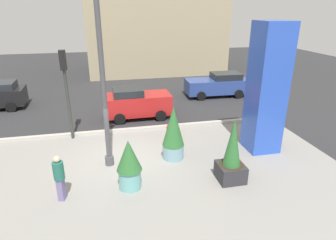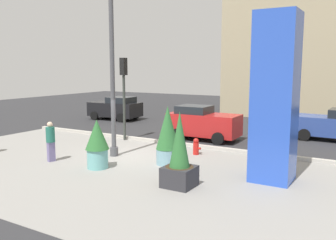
{
  "view_description": "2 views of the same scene",
  "coord_description": "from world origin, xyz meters",
  "px_view_note": "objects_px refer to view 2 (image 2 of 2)",
  "views": [
    {
      "loc": [
        -0.44,
        -11.21,
        6.18
      ],
      "look_at": [
        2.17,
        0.71,
        1.42
      ],
      "focal_mm": 30.97,
      "sensor_mm": 36.0,
      "label": 1
    },
    {
      "loc": [
        9.35,
        -12.43,
        3.88
      ],
      "look_at": [
        1.53,
        0.92,
        1.62
      ],
      "focal_mm": 38.51,
      "sensor_mm": 36.0,
      "label": 2
    }
  ],
  "objects_px": {
    "lamp_post": "(112,73)",
    "car_far_lane": "(203,123)",
    "car_curb_east": "(116,108)",
    "art_pillar_blue": "(275,98)",
    "potted_plant_near_right": "(168,135)",
    "potted_plant_mid_plaza": "(97,143)",
    "traffic_light_far_side": "(124,85)",
    "fire_hydrant": "(196,147)",
    "pedestrian_crossing": "(51,140)",
    "potted_plant_near_left": "(180,156)"
  },
  "relations": [
    {
      "from": "fire_hydrant",
      "to": "car_far_lane",
      "type": "xyz_separation_m",
      "value": [
        -1.21,
        3.29,
        0.54
      ]
    },
    {
      "from": "traffic_light_far_side",
      "to": "car_curb_east",
      "type": "height_order",
      "value": "traffic_light_far_side"
    },
    {
      "from": "potted_plant_near_right",
      "to": "art_pillar_blue",
      "type": "bearing_deg",
      "value": 0.44
    },
    {
      "from": "traffic_light_far_side",
      "to": "car_curb_east",
      "type": "xyz_separation_m",
      "value": [
        -5.27,
        5.86,
        -2.11
      ]
    },
    {
      "from": "potted_plant_near_right",
      "to": "traffic_light_far_side",
      "type": "bearing_deg",
      "value": 145.61
    },
    {
      "from": "potted_plant_near_right",
      "to": "car_curb_east",
      "type": "bearing_deg",
      "value": 137.53
    },
    {
      "from": "potted_plant_near_right",
      "to": "traffic_light_far_side",
      "type": "height_order",
      "value": "traffic_light_far_side"
    },
    {
      "from": "traffic_light_far_side",
      "to": "car_far_lane",
      "type": "distance_m",
      "value": 4.69
    },
    {
      "from": "traffic_light_far_side",
      "to": "pedestrian_crossing",
      "type": "xyz_separation_m",
      "value": [
        0.08,
        -5.13,
        -2.04
      ]
    },
    {
      "from": "art_pillar_blue",
      "to": "pedestrian_crossing",
      "type": "bearing_deg",
      "value": -166.27
    },
    {
      "from": "fire_hydrant",
      "to": "car_curb_east",
      "type": "relative_size",
      "value": 0.19
    },
    {
      "from": "traffic_light_far_side",
      "to": "car_far_lane",
      "type": "relative_size",
      "value": 1.14
    },
    {
      "from": "lamp_post",
      "to": "car_far_lane",
      "type": "xyz_separation_m",
      "value": [
        1.8,
        5.34,
        -2.74
      ]
    },
    {
      "from": "potted_plant_mid_plaza",
      "to": "lamp_post",
      "type": "bearing_deg",
      "value": 110.34
    },
    {
      "from": "car_curb_east",
      "to": "lamp_post",
      "type": "bearing_deg",
      "value": -51.87
    },
    {
      "from": "art_pillar_blue",
      "to": "pedestrian_crossing",
      "type": "height_order",
      "value": "art_pillar_blue"
    },
    {
      "from": "potted_plant_near_left",
      "to": "traffic_light_far_side",
      "type": "distance_m",
      "value": 8.35
    },
    {
      "from": "art_pillar_blue",
      "to": "potted_plant_near_left",
      "type": "xyz_separation_m",
      "value": [
        -2.45,
        -2.2,
        -1.82
      ]
    },
    {
      "from": "art_pillar_blue",
      "to": "fire_hydrant",
      "type": "relative_size",
      "value": 7.6
    },
    {
      "from": "potted_plant_mid_plaza",
      "to": "fire_hydrant",
      "type": "relative_size",
      "value": 2.55
    },
    {
      "from": "lamp_post",
      "to": "car_far_lane",
      "type": "bearing_deg",
      "value": 71.39
    },
    {
      "from": "lamp_post",
      "to": "pedestrian_crossing",
      "type": "xyz_separation_m",
      "value": [
        -1.66,
        -2.06,
        -2.73
      ]
    },
    {
      "from": "art_pillar_blue",
      "to": "traffic_light_far_side",
      "type": "xyz_separation_m",
      "value": [
        -8.65,
        3.04,
        0.13
      ]
    },
    {
      "from": "fire_hydrant",
      "to": "car_curb_east",
      "type": "xyz_separation_m",
      "value": [
        -10.03,
        6.88,
        0.49
      ]
    },
    {
      "from": "traffic_light_far_side",
      "to": "pedestrian_crossing",
      "type": "bearing_deg",
      "value": -89.06
    },
    {
      "from": "art_pillar_blue",
      "to": "car_far_lane",
      "type": "distance_m",
      "value": 7.62
    },
    {
      "from": "art_pillar_blue",
      "to": "lamp_post",
      "type": "bearing_deg",
      "value": -179.69
    },
    {
      "from": "art_pillar_blue",
      "to": "traffic_light_far_side",
      "type": "bearing_deg",
      "value": 160.65
    },
    {
      "from": "potted_plant_near_left",
      "to": "fire_hydrant",
      "type": "xyz_separation_m",
      "value": [
        -1.45,
        4.22,
        -0.66
      ]
    },
    {
      "from": "art_pillar_blue",
      "to": "potted_plant_near_right",
      "type": "xyz_separation_m",
      "value": [
        -4.17,
        -0.03,
        -1.66
      ]
    },
    {
      "from": "potted_plant_mid_plaza",
      "to": "potted_plant_near_right",
      "type": "height_order",
      "value": "potted_plant_near_right"
    },
    {
      "from": "lamp_post",
      "to": "art_pillar_blue",
      "type": "relative_size",
      "value": 1.32
    },
    {
      "from": "potted_plant_mid_plaza",
      "to": "pedestrian_crossing",
      "type": "relative_size",
      "value": 1.14
    },
    {
      "from": "traffic_light_far_side",
      "to": "fire_hydrant",
      "type": "bearing_deg",
      "value": -12.12
    },
    {
      "from": "potted_plant_mid_plaza",
      "to": "potted_plant_near_left",
      "type": "height_order",
      "value": "potted_plant_near_left"
    },
    {
      "from": "art_pillar_blue",
      "to": "potted_plant_mid_plaza",
      "type": "distance_m",
      "value": 6.76
    },
    {
      "from": "potted_plant_near_right",
      "to": "fire_hydrant",
      "type": "distance_m",
      "value": 2.22
    },
    {
      "from": "car_far_lane",
      "to": "lamp_post",
      "type": "bearing_deg",
      "value": -108.61
    },
    {
      "from": "fire_hydrant",
      "to": "art_pillar_blue",
      "type": "bearing_deg",
      "value": -27.37
    },
    {
      "from": "car_far_lane",
      "to": "traffic_light_far_side",
      "type": "bearing_deg",
      "value": -147.36
    },
    {
      "from": "potted_plant_near_left",
      "to": "car_curb_east",
      "type": "xyz_separation_m",
      "value": [
        -11.47,
        11.1,
        -0.16
      ]
    },
    {
      "from": "lamp_post",
      "to": "potted_plant_near_left",
      "type": "xyz_separation_m",
      "value": [
        4.46,
        -2.17,
        -2.63
      ]
    },
    {
      "from": "lamp_post",
      "to": "fire_hydrant",
      "type": "distance_m",
      "value": 4.91
    },
    {
      "from": "potted_plant_near_left",
      "to": "car_far_lane",
      "type": "relative_size",
      "value": 0.65
    },
    {
      "from": "car_curb_east",
      "to": "art_pillar_blue",
      "type": "bearing_deg",
      "value": -32.58
    },
    {
      "from": "lamp_post",
      "to": "potted_plant_near_left",
      "type": "relative_size",
      "value": 3.0
    },
    {
      "from": "potted_plant_near_left",
      "to": "fire_hydrant",
      "type": "relative_size",
      "value": 3.33
    },
    {
      "from": "art_pillar_blue",
      "to": "pedestrian_crossing",
      "type": "xyz_separation_m",
      "value": [
        -8.57,
        -2.09,
        -1.92
      ]
    },
    {
      "from": "art_pillar_blue",
      "to": "potted_plant_near_right",
      "type": "height_order",
      "value": "art_pillar_blue"
    },
    {
      "from": "potted_plant_near_left",
      "to": "traffic_light_far_side",
      "type": "bearing_deg",
      "value": 139.82
    }
  ]
}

